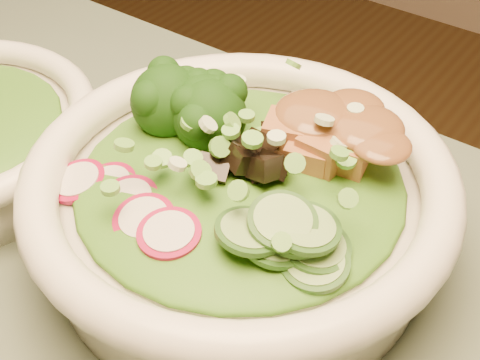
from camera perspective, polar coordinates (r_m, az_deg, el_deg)
The scene contains 9 objects.
salad_bowl at distance 0.47m, azimuth 0.00°, elevation -1.95°, with size 0.30×0.30×0.08m.
lettuce_bed at distance 0.45m, azimuth 0.00°, elevation 0.10°, with size 0.22×0.22×0.03m, color #235712.
broccoli_florets at distance 0.49m, azimuth -3.59°, elevation 6.51°, with size 0.09×0.08×0.05m, color black, non-canonical shape.
radish_slices at distance 0.43m, azimuth -8.81°, elevation -2.31°, with size 0.12×0.04×0.02m, color maroon, non-canonical shape.
cucumber_slices at distance 0.39m, azimuth 4.08°, elevation -4.76°, with size 0.08×0.08×0.04m, color #85A65C, non-canonical shape.
mushroom_heap at distance 0.44m, azimuth 1.58°, elevation 2.11°, with size 0.08×0.08×0.04m, color black, non-canonical shape.
tofu_cubes at distance 0.47m, azimuth 7.93°, elevation 3.54°, with size 0.10×0.07×0.04m, color #965B32, non-canonical shape.
peanut_sauce at distance 0.46m, azimuth 8.09°, elevation 4.95°, with size 0.08×0.06×0.02m, color brown.
scallion_garnish at distance 0.43m, azimuth 0.00°, elevation 2.78°, with size 0.21×0.21×0.03m, color #62A83B, non-canonical shape.
Camera 1 is at (0.23, -0.09, 1.11)m, focal length 50.00 mm.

